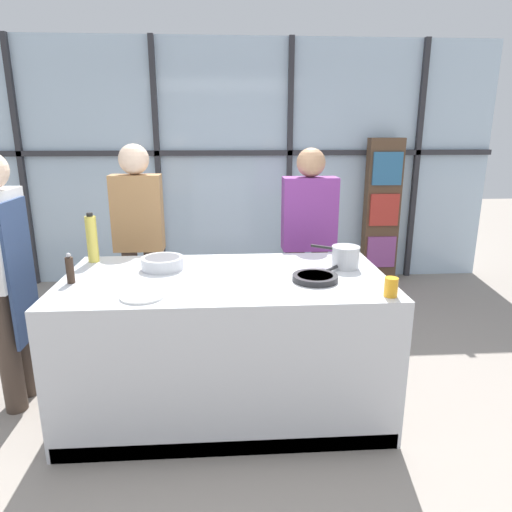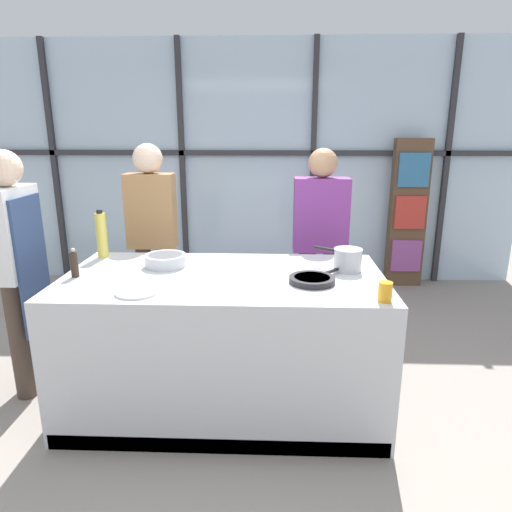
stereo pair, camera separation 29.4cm
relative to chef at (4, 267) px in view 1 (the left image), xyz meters
The scene contains 14 objects.
ground_plane 1.70m from the chef, ahead, with size 18.00×18.00×0.00m, color gray.
back_window_wall 2.99m from the chef, 61.82° to the left, with size 6.40×0.10×2.80m.
bookshelf 4.07m from the chef, 36.55° to the left, with size 0.41×0.19×1.71m.
demo_island 1.49m from the chef, ahead, with size 2.02×1.04×0.92m.
chef is the anchor object (origin of this frame).
spectator_far_left 1.08m from the chef, 49.66° to the left, with size 0.40×0.24×1.70m.
spectator_center_left 2.25m from the chef, 21.40° to the left, with size 0.44×0.23×1.67m.
frying_pan 1.97m from the chef, ahead, with size 0.39×0.41×0.04m.
saucepan 2.19m from the chef, ahead, with size 0.30×0.24×0.15m.
white_plate 1.06m from the chef, 26.67° to the right, with size 0.24×0.24×0.01m, color white.
mixing_bowl 0.99m from the chef, ahead, with size 0.28×0.28×0.08m.
oil_bottle 0.56m from the chef, 28.04° to the left, with size 0.08×0.08×0.34m.
pepper_grinder 0.52m from the chef, 22.72° to the right, with size 0.05×0.05×0.19m.
juice_glass_near 2.38m from the chef, 13.36° to the right, with size 0.08×0.08×0.11m, color orange.
Camera 1 is at (0.02, -2.73, 1.81)m, focal length 32.00 mm.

